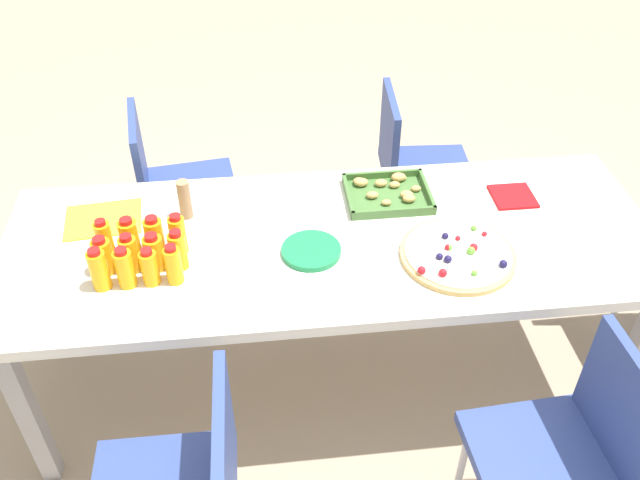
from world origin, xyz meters
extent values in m
plane|color=tan|center=(0.00, 0.00, 0.00)|extent=(12.00, 12.00, 0.00)
cube|color=silver|center=(0.00, 0.00, 0.70)|extent=(2.22, 0.81, 0.04)
cube|color=#99999E|center=(-1.03, -0.32, 0.34)|extent=(0.06, 0.06, 0.68)
cube|color=#99999E|center=(1.03, -0.32, 0.34)|extent=(0.06, 0.06, 0.68)
cube|color=#99999E|center=(-1.03, 0.32, 0.34)|extent=(0.06, 0.06, 0.68)
cube|color=#99999E|center=(1.03, 0.32, 0.34)|extent=(0.06, 0.06, 0.68)
cube|color=#33478C|center=(0.52, -0.74, 0.45)|extent=(0.42, 0.42, 0.04)
cube|color=#33478C|center=(0.71, -0.73, 0.64)|extent=(0.05, 0.38, 0.38)
cylinder|color=silver|center=(0.35, -0.59, 0.21)|extent=(0.02, 0.02, 0.41)
cylinder|color=silver|center=(0.67, -0.58, 0.21)|extent=(0.02, 0.02, 0.41)
cube|color=#33478C|center=(0.53, 0.75, 0.45)|extent=(0.42, 0.42, 0.04)
cube|color=#33478C|center=(0.35, 0.76, 0.64)|extent=(0.05, 0.38, 0.38)
cylinder|color=silver|center=(0.70, 0.90, 0.21)|extent=(0.02, 0.02, 0.41)
cylinder|color=silver|center=(0.68, 0.58, 0.21)|extent=(0.02, 0.02, 0.41)
cylinder|color=silver|center=(0.38, 0.92, 0.21)|extent=(0.02, 0.02, 0.41)
cylinder|color=silver|center=(0.36, 0.60, 0.21)|extent=(0.02, 0.02, 0.41)
cube|color=#33478C|center=(-0.53, 0.72, 0.45)|extent=(0.45, 0.45, 0.04)
cube|color=#33478C|center=(-0.72, 0.70, 0.64)|extent=(0.08, 0.38, 0.38)
cylinder|color=silver|center=(-0.40, 0.90, 0.21)|extent=(0.02, 0.02, 0.41)
cylinder|color=silver|center=(-0.36, 0.58, 0.21)|extent=(0.02, 0.02, 0.41)
cylinder|color=silver|center=(-0.71, 0.86, 0.21)|extent=(0.02, 0.02, 0.41)
cylinder|color=silver|center=(-0.67, 0.54, 0.21)|extent=(0.02, 0.02, 0.41)
cube|color=#33478C|center=(-0.37, -0.75, 0.64)|extent=(0.03, 0.38, 0.38)
cylinder|color=silver|center=(1.24, 0.13, 0.21)|extent=(0.02, 0.02, 0.41)
cylinder|color=#F9AF14|center=(-0.73, -0.16, 0.79)|extent=(0.06, 0.06, 0.13)
cylinder|color=red|center=(-0.73, -0.16, 0.86)|extent=(0.04, 0.04, 0.02)
cylinder|color=#F9AF14|center=(-0.66, -0.16, 0.79)|extent=(0.06, 0.06, 0.13)
cylinder|color=red|center=(-0.66, -0.16, 0.86)|extent=(0.04, 0.04, 0.02)
cylinder|color=#F9AB14|center=(-0.58, -0.15, 0.78)|extent=(0.05, 0.05, 0.12)
cylinder|color=red|center=(-0.58, -0.15, 0.85)|extent=(0.03, 0.03, 0.02)
cylinder|color=#FAAE14|center=(-0.51, -0.16, 0.78)|extent=(0.05, 0.05, 0.13)
cylinder|color=red|center=(-0.51, -0.16, 0.86)|extent=(0.03, 0.03, 0.02)
cylinder|color=#F9AB14|center=(-0.73, -0.09, 0.78)|extent=(0.06, 0.06, 0.12)
cylinder|color=red|center=(-0.73, -0.09, 0.85)|extent=(0.04, 0.04, 0.02)
cylinder|color=#FAAC14|center=(-0.65, -0.09, 0.78)|extent=(0.06, 0.06, 0.12)
cylinder|color=red|center=(-0.65, -0.09, 0.85)|extent=(0.04, 0.04, 0.02)
cylinder|color=#FAAD14|center=(-0.58, -0.09, 0.78)|extent=(0.06, 0.06, 0.12)
cylinder|color=red|center=(-0.58, -0.09, 0.85)|extent=(0.04, 0.04, 0.02)
cylinder|color=#F9AD14|center=(-0.50, -0.09, 0.79)|extent=(0.06, 0.06, 0.13)
cylinder|color=red|center=(-0.50, -0.09, 0.86)|extent=(0.04, 0.04, 0.02)
cylinder|color=#F9AB14|center=(-0.74, -0.01, 0.79)|extent=(0.05, 0.05, 0.13)
cylinder|color=red|center=(-0.74, -0.01, 0.86)|extent=(0.03, 0.03, 0.02)
cylinder|color=#F9AD14|center=(-0.66, 0.00, 0.78)|extent=(0.06, 0.06, 0.12)
cylinder|color=red|center=(-0.66, 0.00, 0.85)|extent=(0.04, 0.04, 0.02)
cylinder|color=#FAAB14|center=(-0.58, 0.00, 0.78)|extent=(0.06, 0.06, 0.12)
cylinder|color=red|center=(-0.58, 0.00, 0.85)|extent=(0.04, 0.04, 0.02)
cylinder|color=#FAAC14|center=(-0.50, -0.01, 0.79)|extent=(0.05, 0.05, 0.13)
cylinder|color=red|center=(-0.50, -0.01, 0.86)|extent=(0.04, 0.04, 0.02)
cylinder|color=tan|center=(0.39, -0.14, 0.73)|extent=(0.38, 0.38, 0.02)
cylinder|color=white|center=(0.39, -0.14, 0.74)|extent=(0.35, 0.35, 0.01)
sphere|color=red|center=(0.25, -0.23, 0.76)|extent=(0.03, 0.03, 0.03)
sphere|color=#66B238|center=(0.41, -0.26, 0.75)|extent=(0.02, 0.02, 0.02)
sphere|color=red|center=(0.50, -0.07, 0.75)|extent=(0.02, 0.02, 0.02)
sphere|color=red|center=(0.32, -0.25, 0.76)|extent=(0.03, 0.03, 0.03)
sphere|color=#1E1947|center=(0.37, -0.07, 0.75)|extent=(0.02, 0.02, 0.02)
sphere|color=red|center=(0.45, -0.14, 0.76)|extent=(0.03, 0.03, 0.03)
sphere|color=#1E1947|center=(0.33, -0.17, 0.75)|extent=(0.02, 0.02, 0.02)
sphere|color=#1E1947|center=(0.52, -0.23, 0.76)|extent=(0.03, 0.03, 0.03)
sphere|color=#66B238|center=(0.48, -0.04, 0.75)|extent=(0.02, 0.02, 0.02)
sphere|color=red|center=(0.36, -0.13, 0.75)|extent=(0.02, 0.02, 0.02)
sphere|color=#66B238|center=(0.37, -0.13, 0.75)|extent=(0.02, 0.02, 0.02)
sphere|color=#1E1947|center=(0.35, -0.19, 0.75)|extent=(0.03, 0.03, 0.03)
sphere|color=#66B238|center=(0.43, -0.15, 0.76)|extent=(0.03, 0.03, 0.03)
sphere|color=red|center=(0.41, -0.08, 0.75)|extent=(0.02, 0.02, 0.02)
cube|color=#477238|center=(0.23, 0.21, 0.73)|extent=(0.30, 0.25, 0.01)
cube|color=#477238|center=(0.23, 0.09, 0.74)|extent=(0.30, 0.01, 0.03)
cube|color=#477238|center=(0.23, 0.33, 0.74)|extent=(0.30, 0.01, 0.03)
cube|color=#477238|center=(0.09, 0.21, 0.74)|extent=(0.01, 0.25, 0.03)
cube|color=#477238|center=(0.37, 0.21, 0.74)|extent=(0.01, 0.25, 0.03)
ellipsoid|color=tan|center=(0.29, 0.30, 0.75)|extent=(0.06, 0.04, 0.03)
ellipsoid|color=tan|center=(0.30, 0.19, 0.74)|extent=(0.05, 0.03, 0.03)
ellipsoid|color=tan|center=(0.21, 0.15, 0.74)|extent=(0.04, 0.03, 0.02)
ellipsoid|color=tan|center=(0.30, 0.16, 0.74)|extent=(0.05, 0.03, 0.03)
ellipsoid|color=tan|center=(0.22, 0.27, 0.74)|extent=(0.05, 0.03, 0.03)
ellipsoid|color=tan|center=(0.14, 0.28, 0.75)|extent=(0.05, 0.04, 0.03)
ellipsoid|color=tan|center=(0.34, 0.23, 0.74)|extent=(0.04, 0.03, 0.02)
ellipsoid|color=tan|center=(0.26, 0.26, 0.74)|extent=(0.04, 0.03, 0.02)
ellipsoid|color=tan|center=(0.17, 0.20, 0.74)|extent=(0.04, 0.03, 0.03)
ellipsoid|color=tan|center=(0.30, 0.30, 0.74)|extent=(0.04, 0.03, 0.02)
ellipsoid|color=tan|center=(0.14, 0.30, 0.74)|extent=(0.04, 0.03, 0.02)
cylinder|color=#1E8C4C|center=(-0.08, -0.07, 0.72)|extent=(0.20, 0.20, 0.00)
cylinder|color=#1E8C4C|center=(-0.08, -0.07, 0.73)|extent=(0.20, 0.20, 0.00)
cylinder|color=#1E8C4C|center=(-0.08, -0.07, 0.73)|extent=(0.20, 0.20, 0.00)
cylinder|color=#1E8C4C|center=(-0.08, -0.07, 0.74)|extent=(0.20, 0.20, 0.00)
cube|color=red|center=(0.68, 0.16, 0.73)|extent=(0.15, 0.15, 0.01)
cylinder|color=#9E7A56|center=(-0.49, 0.17, 0.80)|extent=(0.04, 0.04, 0.15)
cube|color=yellow|center=(-0.78, 0.19, 0.72)|extent=(0.28, 0.22, 0.01)
camera|label=1|loc=(-0.23, -1.75, 2.17)|focal=37.96mm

